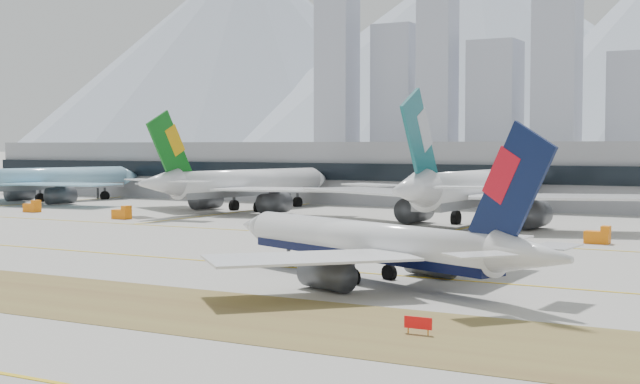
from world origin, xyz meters
The scene contains 11 objects.
ground centered at (0.00, 0.00, 0.00)m, with size 3000.00×3000.00×0.00m, color #A2A098.
taxiing_airliner centered at (31.17, -10.48, 3.98)m, with size 46.64×39.48×16.50m.
widebody_korean centered at (-95.93, 66.54, 5.46)m, with size 55.92×55.76×20.54m.
widebody_eva centered at (-36.45, 66.01, 5.66)m, with size 58.92×58.32×21.30m.
widebody_cathay centered at (18.51, 57.01, 6.19)m, with size 65.23×63.83×23.27m.
terminal centered at (0.00, 114.84, 7.50)m, with size 280.00×43.10×15.00m.
hold_sign_right centered at (44.71, -32.00, 0.88)m, with size 2.20×0.15×1.35m.
gse_c centered at (43.68, 38.03, 1.05)m, with size 3.55×2.00×2.60m.
gse_b centered at (-45.66, 38.08, 1.05)m, with size 3.55×2.00×2.60m.
gse_a centered at (-74.27, 42.45, 1.05)m, with size 3.55×2.00×2.60m.
city_skyline centered at (-106.76, 453.42, 49.80)m, with size 342.00×49.80×140.00m.
Camera 1 is at (70.01, -93.28, 14.15)m, focal length 50.00 mm.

